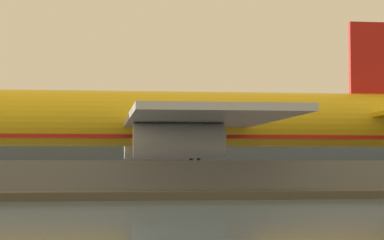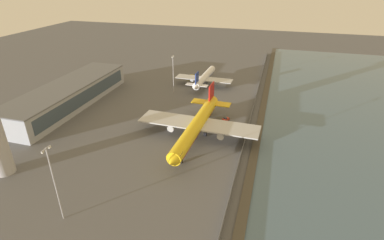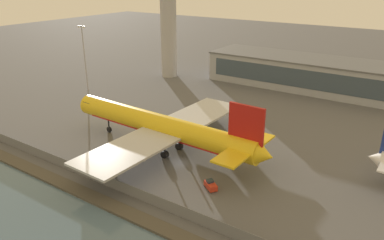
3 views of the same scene
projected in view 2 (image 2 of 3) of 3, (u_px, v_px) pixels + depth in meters
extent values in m
plane|color=#565659|center=(208.00, 131.00, 126.75)|extent=(500.00, 500.00, 0.00)
cube|color=#474238|center=(257.00, 137.00, 121.52)|extent=(320.00, 3.00, 0.50)
cube|color=slate|center=(247.00, 133.00, 122.23)|extent=(280.00, 0.08, 2.35)
cylinder|color=slate|center=(247.00, 133.00, 122.23)|extent=(0.10, 0.10, 2.35)
cylinder|color=slate|center=(264.00, 67.00, 206.38)|extent=(0.10, 0.10, 2.35)
cylinder|color=yellow|center=(197.00, 125.00, 117.80)|extent=(50.83, 6.70, 5.09)
cone|color=yellow|center=(172.00, 162.00, 95.06)|extent=(3.46, 4.94, 4.84)
cone|color=yellow|center=(213.00, 100.00, 140.55)|extent=(3.45, 4.69, 4.58)
cube|color=#232D3D|center=(176.00, 155.00, 97.69)|extent=(2.94, 4.42, 1.53)
cube|color=red|center=(197.00, 128.00, 118.43)|extent=(43.19, 5.44, 0.92)
cube|color=#B7BABF|center=(228.00, 128.00, 116.88)|extent=(11.92, 24.67, 0.51)
cube|color=#B7BABF|center=(170.00, 119.00, 123.61)|extent=(11.92, 24.67, 0.51)
cylinder|color=#B7BABF|center=(222.00, 133.00, 116.87)|extent=(7.18, 3.03, 2.80)
cylinder|color=#B7BABF|center=(174.00, 125.00, 122.52)|extent=(7.18, 3.03, 2.80)
cube|color=red|center=(211.00, 93.00, 134.49)|extent=(7.62, 0.85, 8.66)
cube|color=yellow|center=(221.00, 104.00, 135.36)|extent=(5.35, 9.08, 0.41)
cube|color=yellow|center=(202.00, 102.00, 137.83)|extent=(5.35, 9.08, 0.41)
cylinder|color=black|center=(182.00, 157.00, 104.53)|extent=(0.36, 0.36, 2.98)
cylinder|color=black|center=(182.00, 161.00, 105.19)|extent=(1.44, 0.61, 1.43)
cylinder|color=black|center=(205.00, 131.00, 121.89)|extent=(0.41, 0.41, 2.98)
cylinder|color=black|center=(205.00, 134.00, 122.56)|extent=(1.68, 1.20, 1.64)
cylinder|color=black|center=(193.00, 129.00, 123.37)|extent=(0.41, 0.41, 2.98)
cylinder|color=black|center=(193.00, 132.00, 124.03)|extent=(1.68, 1.20, 1.64)
cylinder|color=white|center=(205.00, 77.00, 175.35)|extent=(34.72, 5.17, 3.93)
cone|color=white|center=(213.00, 68.00, 190.96)|extent=(2.69, 3.83, 3.74)
cone|color=white|center=(195.00, 87.00, 159.74)|extent=(2.68, 3.63, 3.54)
cube|color=#232D3D|center=(212.00, 69.00, 188.64)|extent=(2.28, 3.42, 1.18)
cube|color=navy|center=(205.00, 79.00, 175.83)|extent=(29.50, 4.20, 0.71)
cube|color=#B7BABF|center=(190.00, 77.00, 176.43)|extent=(8.20, 16.87, 0.39)
cube|color=#B7BABF|center=(218.00, 80.00, 171.78)|extent=(8.20, 16.87, 0.39)
cylinder|color=#B7BABF|center=(193.00, 79.00, 177.51)|extent=(4.92, 2.34, 2.16)
cylinder|color=#B7BABF|center=(216.00, 81.00, 173.60)|extent=(4.92, 2.34, 2.16)
cube|color=navy|center=(197.00, 79.00, 160.66)|extent=(5.20, 0.66, 6.69)
cube|color=white|center=(192.00, 84.00, 163.14)|extent=(3.68, 6.21, 0.31)
cube|color=white|center=(202.00, 86.00, 161.44)|extent=(3.68, 6.21, 0.31)
cylinder|color=black|center=(210.00, 76.00, 187.03)|extent=(0.28, 0.28, 2.30)
cylinder|color=black|center=(210.00, 78.00, 187.54)|extent=(1.12, 0.47, 1.10)
cylinder|color=black|center=(200.00, 83.00, 175.27)|extent=(0.31, 0.31, 2.30)
cylinder|color=black|center=(200.00, 85.00, 175.78)|extent=(1.30, 0.93, 1.27)
cylinder|color=black|center=(207.00, 84.00, 174.11)|extent=(0.31, 0.31, 2.30)
cylinder|color=black|center=(207.00, 86.00, 174.63)|extent=(1.30, 0.93, 1.27)
cube|color=red|center=(226.00, 119.00, 134.57)|extent=(3.54, 3.14, 1.11)
cube|color=#283847|center=(225.00, 118.00, 133.98)|extent=(1.65, 1.69, 0.50)
cylinder|color=black|center=(225.00, 121.00, 133.71)|extent=(0.70, 0.58, 0.70)
cylinder|color=black|center=(223.00, 120.00, 134.66)|extent=(0.70, 0.58, 0.70)
cylinder|color=black|center=(228.00, 120.00, 134.83)|extent=(0.70, 0.58, 0.70)
cylinder|color=black|center=(226.00, 119.00, 135.77)|extent=(0.70, 0.58, 0.70)
cube|color=yellow|center=(191.00, 77.00, 185.61)|extent=(5.23, 2.19, 2.07)
cube|color=#283847|center=(190.00, 78.00, 183.88)|extent=(1.18, 2.01, 0.83)
cube|color=orange|center=(191.00, 76.00, 185.10)|extent=(0.52, 1.06, 0.16)
cylinder|color=black|center=(192.00, 80.00, 184.36)|extent=(0.84, 0.23, 0.84)
cylinder|color=black|center=(189.00, 79.00, 184.85)|extent=(0.84, 0.23, 0.84)
cylinder|color=black|center=(193.00, 78.00, 187.12)|extent=(0.84, 0.23, 0.84)
cylinder|color=black|center=(190.00, 78.00, 187.61)|extent=(0.84, 0.23, 0.84)
cube|color=#9EA3AD|center=(69.00, 95.00, 148.50)|extent=(76.21, 19.85, 10.42)
cube|color=#3D4C5B|center=(86.00, 96.00, 145.77)|extent=(70.11, 0.16, 6.25)
cube|color=#5B5E63|center=(67.00, 85.00, 146.05)|extent=(76.81, 20.45, 0.50)
cylinder|color=#A8A8AD|center=(173.00, 74.00, 162.01)|extent=(0.36, 0.36, 20.55)
cube|color=#A8A8AD|center=(173.00, 56.00, 157.52)|extent=(3.20, 0.24, 0.24)
cube|color=silver|center=(172.00, 57.00, 156.62)|extent=(0.60, 0.40, 0.44)
cube|color=silver|center=(174.00, 56.00, 158.68)|extent=(0.60, 0.40, 0.44)
cylinder|color=#A8A8AD|center=(55.00, 185.00, 76.87)|extent=(0.36, 0.36, 22.61)
cube|color=#A8A8AD|center=(46.00, 149.00, 71.92)|extent=(3.20, 0.24, 0.24)
cube|color=silver|center=(43.00, 152.00, 71.02)|extent=(0.60, 0.40, 0.44)
cube|color=silver|center=(50.00, 147.00, 73.08)|extent=(0.60, 0.40, 0.44)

